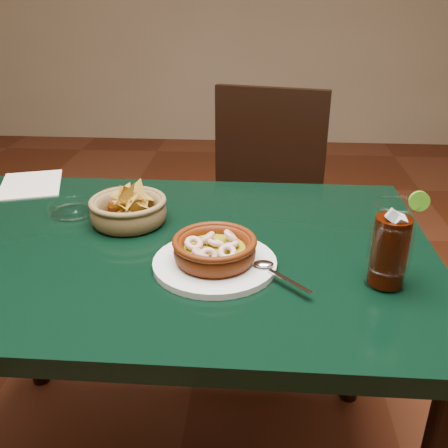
# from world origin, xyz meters

# --- Properties ---
(dining_table) EXTENTS (1.20, 0.80, 0.75)m
(dining_table) POSITION_xyz_m (0.00, 0.00, 0.65)
(dining_table) COLOR black
(dining_table) RESTS_ON ground
(dining_chair) EXTENTS (0.52, 0.52, 0.95)m
(dining_chair) POSITION_xyz_m (0.22, 0.71, 0.52)
(dining_chair) COLOR black
(dining_chair) RESTS_ON ground
(shrimp_plate) EXTENTS (0.32, 0.25, 0.08)m
(shrimp_plate) POSITION_xyz_m (0.13, -0.10, 0.78)
(shrimp_plate) COLOR silver
(shrimp_plate) RESTS_ON dining_table
(chip_basket) EXTENTS (0.22, 0.22, 0.13)m
(chip_basket) POSITION_xyz_m (-0.10, 0.10, 0.78)
(chip_basket) COLOR olive
(chip_basket) RESTS_ON dining_table
(guacamole_ramekin) EXTENTS (0.14, 0.14, 0.05)m
(guacamole_ramekin) POSITION_xyz_m (-0.15, 0.18, 0.77)
(guacamole_ramekin) COLOR #431503
(guacamole_ramekin) RESTS_ON dining_table
(cola_drink) EXTENTS (0.17, 0.17, 0.19)m
(cola_drink) POSITION_xyz_m (0.46, -0.14, 0.83)
(cola_drink) COLOR white
(cola_drink) RESTS_ON dining_table
(glass_ashtray) EXTENTS (0.13, 0.13, 0.03)m
(glass_ashtray) POSITION_xyz_m (-0.25, 0.14, 0.76)
(glass_ashtray) COLOR white
(glass_ashtray) RESTS_ON dining_table
(paper_menu) EXTENTS (0.22, 0.26, 0.00)m
(paper_menu) POSITION_xyz_m (-0.45, 0.33, 0.75)
(paper_menu) COLOR beige
(paper_menu) RESTS_ON dining_table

